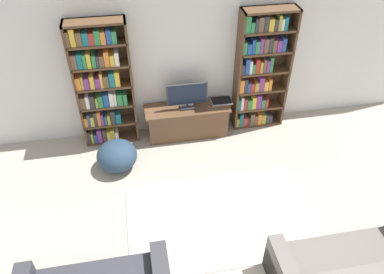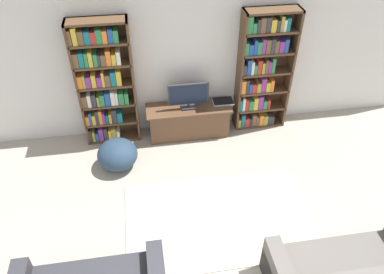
# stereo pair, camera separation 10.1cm
# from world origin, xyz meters

# --- Properties ---
(wall_back) EXTENTS (8.80, 0.06, 2.60)m
(wall_back) POSITION_xyz_m (0.00, 4.23, 1.30)
(wall_back) COLOR silver
(wall_back) RESTS_ON ground_plane
(bookshelf_left) EXTENTS (0.88, 0.30, 2.09)m
(bookshelf_left) POSITION_xyz_m (-1.19, 4.05, 1.06)
(bookshelf_left) COLOR #513823
(bookshelf_left) RESTS_ON ground_plane
(bookshelf_right) EXTENTS (0.88, 0.30, 2.09)m
(bookshelf_right) POSITION_xyz_m (1.36, 4.05, 1.05)
(bookshelf_right) COLOR #513823
(bookshelf_right) RESTS_ON ground_plane
(tv_stand) EXTENTS (1.41, 0.47, 0.55)m
(tv_stand) POSITION_xyz_m (0.13, 3.93, 0.28)
(tv_stand) COLOR brown
(tv_stand) RESTS_ON ground_plane
(television) EXTENTS (0.67, 0.16, 0.46)m
(television) POSITION_xyz_m (0.13, 3.93, 0.79)
(television) COLOR #2D2D33
(television) RESTS_ON tv_stand
(laptop) EXTENTS (0.35, 0.24, 0.03)m
(laptop) POSITION_xyz_m (0.73, 4.01, 0.56)
(laptop) COLOR #B7B7BC
(laptop) RESTS_ON tv_stand
(area_rug) EXTENTS (2.47, 1.56, 0.02)m
(area_rug) POSITION_xyz_m (0.24, 2.02, 0.01)
(area_rug) COLOR beige
(area_rug) RESTS_ON ground_plane
(beanbag_ottoman) EXTENTS (0.62, 0.62, 0.46)m
(beanbag_ottoman) POSITION_xyz_m (-1.08, 3.30, 0.23)
(beanbag_ottoman) COLOR #23384C
(beanbag_ottoman) RESTS_ON ground_plane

